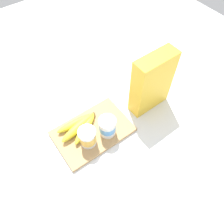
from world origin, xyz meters
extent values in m
plane|color=white|center=(0.00, 0.00, 0.00)|extent=(2.40, 2.40, 0.00)
cube|color=tan|center=(0.00, 0.00, 0.01)|extent=(0.32, 0.21, 0.02)
cube|color=yellow|center=(-0.30, 0.02, 0.14)|extent=(0.19, 0.07, 0.29)
cylinder|color=white|center=(-0.05, 0.05, 0.06)|extent=(0.07, 0.07, 0.09)
cylinder|color=#5193D1|center=(-0.05, 0.05, 0.06)|extent=(0.07, 0.07, 0.03)
cylinder|color=silver|center=(-0.05, 0.05, 0.10)|extent=(0.07, 0.07, 0.00)
cylinder|color=white|center=(0.04, 0.04, 0.06)|extent=(0.07, 0.07, 0.08)
cylinder|color=gold|center=(0.04, 0.04, 0.06)|extent=(0.07, 0.07, 0.05)
cylinder|color=silver|center=(0.04, 0.04, 0.10)|extent=(0.07, 0.07, 0.00)
ellipsoid|color=yellow|center=(0.04, -0.07, 0.03)|extent=(0.18, 0.05, 0.03)
ellipsoid|color=yellow|center=(0.04, -0.04, 0.04)|extent=(0.19, 0.08, 0.04)
ellipsoid|color=yellow|center=(0.03, -0.02, 0.03)|extent=(0.16, 0.11, 0.03)
cylinder|color=brown|center=(-0.05, -0.06, 0.03)|extent=(0.01, 0.01, 0.02)
camera|label=1|loc=(0.21, 0.43, 0.83)|focal=34.83mm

